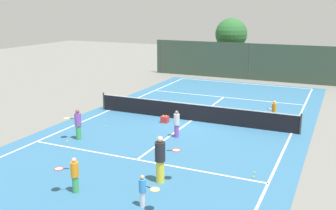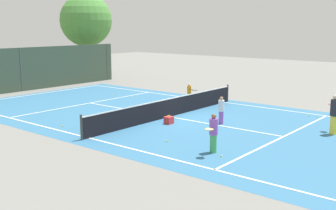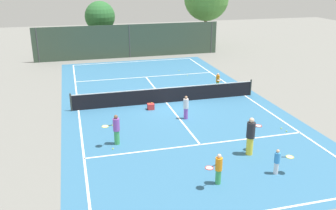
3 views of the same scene
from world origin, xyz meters
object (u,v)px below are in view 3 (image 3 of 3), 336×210
(player_4, at_px, (218,169))
(tennis_ball_10, at_px, (112,125))
(player_1, at_px, (116,129))
(tennis_ball_6, at_px, (113,106))
(player_5, at_px, (251,136))
(tennis_ball_3, at_px, (234,95))
(tennis_ball_5, at_px, (86,96))
(ball_crate, at_px, (151,106))
(tennis_ball_4, at_px, (113,149))
(player_0, at_px, (218,81))
(player_3, at_px, (186,107))
(player_2, at_px, (278,161))
(tennis_ball_7, at_px, (179,71))
(tennis_ball_0, at_px, (105,93))
(tennis_ball_1, at_px, (287,131))
(tennis_ball_2, at_px, (281,128))
(tennis_ball_8, at_px, (188,75))
(tennis_ball_9, at_px, (166,88))

(player_4, xyz_separation_m, tennis_ball_10, (-3.28, 6.95, -0.64))
(player_1, distance_m, tennis_ball_6, 5.53)
(player_5, relative_size, tennis_ball_3, 27.17)
(tennis_ball_5, bearing_deg, ball_crate, -44.05)
(tennis_ball_4, bearing_deg, player_0, 42.16)
(player_1, height_order, player_4, player_1)
(player_1, distance_m, player_3, 4.82)
(player_2, height_order, tennis_ball_3, player_2)
(tennis_ball_10, bearing_deg, tennis_ball_7, 56.70)
(player_0, relative_size, tennis_ball_7, 17.99)
(tennis_ball_0, distance_m, tennis_ball_3, 8.85)
(player_3, height_order, tennis_ball_1, player_3)
(ball_crate, distance_m, tennis_ball_2, 7.70)
(tennis_ball_5, bearing_deg, tennis_ball_6, -57.98)
(player_1, height_order, tennis_ball_6, player_1)
(player_4, height_order, tennis_ball_5, player_4)
(tennis_ball_2, relative_size, tennis_ball_4, 1.00)
(tennis_ball_2, xyz_separation_m, tennis_ball_10, (-8.65, 2.75, 0.00))
(player_5, xyz_separation_m, tennis_ball_10, (-5.65, 4.97, -0.89))
(player_4, bearing_deg, player_1, 125.89)
(player_1, relative_size, tennis_ball_8, 22.89)
(player_3, distance_m, tennis_ball_4, 5.35)
(player_3, xyz_separation_m, tennis_ball_8, (3.01, 8.95, -0.66))
(player_4, xyz_separation_m, tennis_ball_9, (1.24, 12.77, -0.64))
(ball_crate, xyz_separation_m, tennis_ball_9, (1.94, 3.83, -0.15))
(tennis_ball_5, bearing_deg, player_2, -60.41)
(tennis_ball_2, relative_size, tennis_ball_5, 1.00)
(player_0, distance_m, tennis_ball_1, 7.96)
(tennis_ball_9, bearing_deg, tennis_ball_10, -127.86)
(ball_crate, relative_size, tennis_ball_10, 6.45)
(ball_crate, distance_m, tennis_ball_7, 9.59)
(player_0, xyz_separation_m, player_2, (-2.12, -11.60, -0.04))
(player_3, bearing_deg, player_2, -75.44)
(player_2, height_order, tennis_ball_9, player_2)
(player_1, xyz_separation_m, tennis_ball_5, (-1.04, 7.88, -0.75))
(tennis_ball_1, distance_m, tennis_ball_2, 0.41)
(player_0, distance_m, tennis_ball_9, 3.75)
(tennis_ball_1, xyz_separation_m, tennis_ball_9, (-4.19, 8.98, 0.00))
(tennis_ball_0, height_order, tennis_ball_6, same)
(player_3, xyz_separation_m, tennis_ball_5, (-5.27, 5.59, -0.66))
(player_0, relative_size, tennis_ball_5, 17.99)
(player_0, relative_size, player_5, 0.66)
(tennis_ball_1, relative_size, tennis_ball_3, 1.00)
(ball_crate, bearing_deg, tennis_ball_1, -40.06)
(ball_crate, distance_m, tennis_ball_0, 4.49)
(player_3, relative_size, tennis_ball_3, 20.64)
(player_0, relative_size, tennis_ball_10, 17.99)
(ball_crate, relative_size, tennis_ball_1, 6.45)
(player_1, bearing_deg, tennis_ball_9, 60.61)
(tennis_ball_0, relative_size, tennis_ball_3, 1.00)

